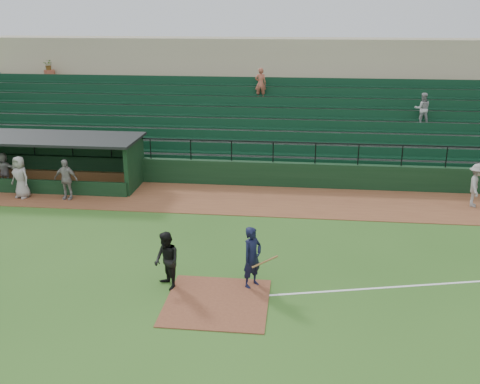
# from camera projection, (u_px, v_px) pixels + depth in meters

# --- Properties ---
(ground) EXTENTS (90.00, 90.00, 0.00)m
(ground) POSITION_uv_depth(u_px,v_px,m) (222.00, 286.00, 16.69)
(ground) COLOR #2E5A1D
(ground) RESTS_ON ground
(warning_track) EXTENTS (40.00, 4.00, 0.03)m
(warning_track) POSITION_uv_depth(u_px,v_px,m) (248.00, 200.00, 24.22)
(warning_track) COLOR brown
(warning_track) RESTS_ON ground
(home_plate_dirt) EXTENTS (3.00, 3.00, 0.03)m
(home_plate_dirt) POSITION_uv_depth(u_px,v_px,m) (217.00, 302.00, 15.75)
(home_plate_dirt) COLOR brown
(home_plate_dirt) RESTS_ON ground
(foul_line) EXTENTS (17.49, 4.44, 0.01)m
(foul_line) POSITION_uv_depth(u_px,v_px,m) (478.00, 281.00, 16.96)
(foul_line) COLOR white
(foul_line) RESTS_ON ground
(stadium_structure) EXTENTS (38.00, 13.08, 6.40)m
(stadium_structure) POSITION_uv_depth(u_px,v_px,m) (262.00, 115.00, 31.44)
(stadium_structure) COLOR black
(stadium_structure) RESTS_ON ground
(dugout) EXTENTS (8.90, 3.20, 2.42)m
(dugout) POSITION_uv_depth(u_px,v_px,m) (53.00, 156.00, 26.30)
(dugout) COLOR black
(dugout) RESTS_ON ground
(batter_at_plate) EXTENTS (1.20, 0.85, 1.96)m
(batter_at_plate) POSITION_uv_depth(u_px,v_px,m) (252.00, 257.00, 16.38)
(batter_at_plate) COLOR black
(batter_at_plate) RESTS_ON ground
(umpire) EXTENTS (1.09, 1.12, 1.81)m
(umpire) POSITION_uv_depth(u_px,v_px,m) (167.00, 261.00, 16.32)
(umpire) COLOR black
(umpire) RESTS_ON ground
(runner) EXTENTS (1.01, 1.37, 1.90)m
(runner) POSITION_uv_depth(u_px,v_px,m) (476.00, 185.00, 23.10)
(runner) COLOR gray
(runner) RESTS_ON warning_track
(dugout_player_a) EXTENTS (1.09, 0.49, 1.84)m
(dugout_player_a) POSITION_uv_depth(u_px,v_px,m) (66.00, 179.00, 24.02)
(dugout_player_a) COLOR gray
(dugout_player_a) RESTS_ON warning_track
(dugout_player_b) EXTENTS (1.09, 0.89, 1.92)m
(dugout_player_b) POSITION_uv_depth(u_px,v_px,m) (20.00, 177.00, 24.19)
(dugout_player_b) COLOR #9B9691
(dugout_player_b) RESTS_ON warning_track
(dugout_player_c) EXTENTS (1.54, 0.67, 1.61)m
(dugout_player_c) POSITION_uv_depth(u_px,v_px,m) (4.00, 169.00, 26.05)
(dugout_player_c) COLOR #A9A49E
(dugout_player_c) RESTS_ON warning_track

